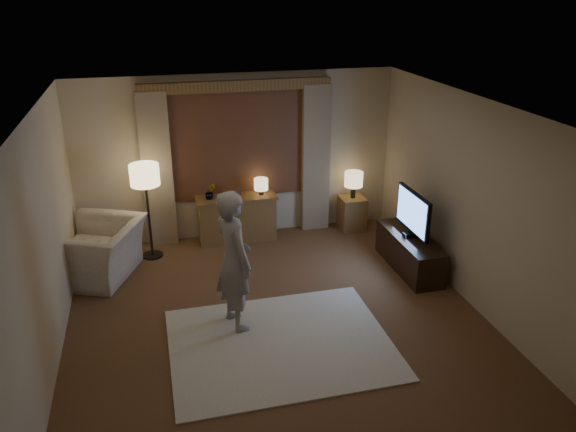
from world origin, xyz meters
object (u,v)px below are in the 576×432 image
object	(u,v)px
sideboard	(237,219)
armchair	(99,251)
person	(234,260)
tv_stand	(409,253)
side_table	(352,213)

from	to	relation	value
sideboard	armchair	size ratio (longest dim) A/B	1.00
sideboard	person	xyz separation A→B (m)	(-0.41, -2.40, 0.53)
tv_stand	sideboard	bearing A→B (deg)	144.85
sideboard	tv_stand	bearing A→B (deg)	-35.15
armchair	person	xyz separation A→B (m)	(1.65, -1.67, 0.49)
person	armchair	bearing A→B (deg)	29.27
sideboard	side_table	world-z (taller)	sideboard
sideboard	person	bearing A→B (deg)	-99.80
sideboard	side_table	xyz separation A→B (m)	(1.92, -0.05, -0.07)
tv_stand	person	xyz separation A→B (m)	(-2.65, -0.83, 0.63)
sideboard	tv_stand	xyz separation A→B (m)	(2.24, -1.58, -0.10)
side_table	tv_stand	distance (m)	1.56
tv_stand	person	bearing A→B (deg)	-162.71
armchair	side_table	distance (m)	4.05
side_table	sideboard	bearing A→B (deg)	178.51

